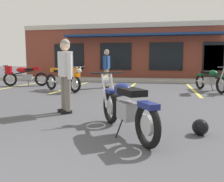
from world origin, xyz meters
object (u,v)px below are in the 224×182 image
Objects in this scene: helmet_on_pavement at (200,127)px; motorcycle_black_cruiser at (23,75)px; motorcycle_foreground_classic at (125,106)px; person_in_black_shirt at (65,71)px; motorcycle_blue_standard at (64,78)px; motorcycle_silver_naked at (211,80)px; person_by_back_row at (107,66)px.

motorcycle_black_cruiser is at bearing 137.48° from helmet_on_pavement.
person_in_black_shirt reaches higher than motorcycle_foreground_classic.
person_in_black_shirt reaches higher than motorcycle_blue_standard.
motorcycle_silver_naked is 7.69× the size of helmet_on_pavement.
person_in_black_shirt is (1.58, -3.76, 0.42)m from motorcycle_blue_standard.
person_by_back_row is (-4.24, 0.45, 0.49)m from motorcycle_silver_naked.
motorcycle_foreground_classic is 7.15× the size of helmet_on_pavement.
motorcycle_silver_naked is 6.14m from helmet_on_pavement.
person_by_back_row is 6.44× the size of helmet_on_pavement.
motorcycle_blue_standard is 4.10m from person_in_black_shirt.
person_by_back_row reaches higher than motorcycle_blue_standard.
motorcycle_silver_naked is 5.69m from motorcycle_blue_standard.
person_in_black_shirt is (4.23, -5.24, 0.42)m from motorcycle_black_cruiser.
person_by_back_row is at bearing 114.89° from helmet_on_pavement.
motorcycle_foreground_classic is at bearing -40.14° from person_in_black_shirt.
motorcycle_blue_standard is at bearing -29.18° from motorcycle_black_cruiser.
motorcycle_blue_standard reaches higher than helmet_on_pavement.
person_by_back_row reaches higher than motorcycle_black_cruiser.
helmet_on_pavement is (6.99, -6.41, -0.40)m from motorcycle_black_cruiser.
motorcycle_black_cruiser is at bearing -179.32° from person_by_back_row.
person_in_black_shirt is 3.11m from helmet_on_pavement.
motorcycle_foreground_classic is at bearing -111.67° from motorcycle_silver_naked.
helmet_on_pavement is at bearing 6.71° from motorcycle_foreground_classic.
motorcycle_blue_standard is at bearing 121.79° from motorcycle_foreground_classic.
helmet_on_pavement is at bearing -48.62° from motorcycle_blue_standard.
person_by_back_row reaches higher than motorcycle_silver_naked.
motorcycle_black_cruiser is 1.23× the size of person_by_back_row.
motorcycle_blue_standard is 1.14× the size of person_in_black_shirt.
motorcycle_blue_standard is at bearing 131.38° from helmet_on_pavement.
motorcycle_silver_naked is at bearing 50.33° from person_in_black_shirt.
motorcycle_black_cruiser is (-5.79, 6.55, 0.07)m from motorcycle_foreground_classic.
helmet_on_pavement is (-1.24, -6.01, -0.33)m from motorcycle_silver_naked.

